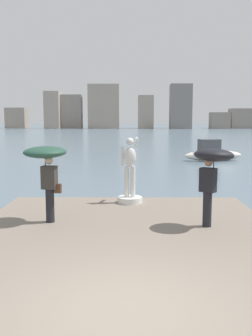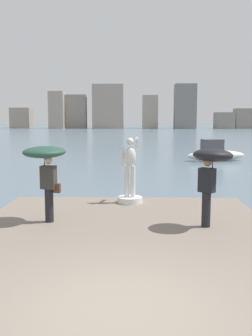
# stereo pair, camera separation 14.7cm
# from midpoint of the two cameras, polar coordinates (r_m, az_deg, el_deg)

# --- Properties ---
(ground_plane) EXTENTS (400.00, 400.00, 0.00)m
(ground_plane) POSITION_cam_midpoint_polar(r_m,az_deg,el_deg) (45.31, 0.98, 3.48)
(ground_plane) COLOR slate
(pier) EXTENTS (7.50, 10.67, 0.40)m
(pier) POSITION_cam_midpoint_polar(r_m,az_deg,el_deg) (8.07, -0.13, -13.55)
(pier) COLOR slate
(pier) RESTS_ON ground
(statue_white_figure) EXTENTS (0.80, 0.96, 2.12)m
(statue_white_figure) POSITION_cam_midpoint_polar(r_m,az_deg,el_deg) (12.20, 0.93, -1.88)
(statue_white_figure) COLOR silver
(statue_white_figure) RESTS_ON pier
(onlooker_left) EXTENTS (1.32, 1.33, 2.00)m
(onlooker_left) POSITION_cam_midpoint_polar(r_m,az_deg,el_deg) (10.05, -11.56, 1.14)
(onlooker_left) COLOR black
(onlooker_left) RESTS_ON pier
(onlooker_right) EXTENTS (1.37, 1.37, 1.99)m
(onlooker_right) POSITION_cam_midpoint_polar(r_m,az_deg,el_deg) (9.55, 13.06, 0.51)
(onlooker_right) COLOR black
(onlooker_right) RESTS_ON pier
(boat_leftward) EXTENTS (4.63, 2.18, 1.59)m
(boat_leftward) POSITION_cam_midpoint_polar(r_m,az_deg,el_deg) (28.85, 13.35, 2.15)
(boat_leftward) COLOR silver
(boat_leftward) RESTS_ON ground
(distant_skyline) EXTENTS (82.20, 11.32, 13.86)m
(distant_skyline) POSITION_cam_midpoint_polar(r_m,az_deg,el_deg) (123.22, 0.31, 8.53)
(distant_skyline) COLOR gray
(distant_skyline) RESTS_ON ground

